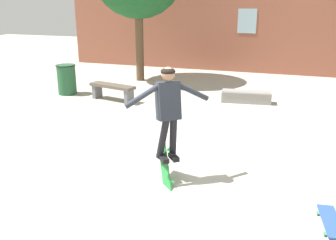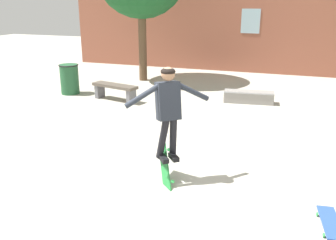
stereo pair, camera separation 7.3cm
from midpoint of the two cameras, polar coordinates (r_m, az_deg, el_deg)
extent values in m
plane|color=#B2AD9E|center=(6.26, -5.07, -8.21)|extent=(40.00, 40.00, 0.00)
cube|color=#93513D|center=(15.14, 10.33, 14.41)|extent=(14.07, 0.40, 3.76)
cube|color=#99B7C6|center=(14.87, 11.82, 14.55)|extent=(0.70, 0.02, 0.90)
cylinder|color=brown|center=(13.20, -4.51, 11.36)|extent=(0.27, 0.27, 2.48)
cube|color=brown|center=(10.67, -8.68, 5.16)|extent=(1.45, 0.67, 0.08)
cube|color=slate|center=(11.10, -10.92, 4.31)|extent=(0.19, 0.33, 0.38)
cube|color=slate|center=(10.36, -6.17, 3.56)|extent=(0.19, 0.33, 0.38)
cube|color=gray|center=(10.63, 11.64, 3.50)|extent=(1.38, 0.56, 0.32)
cube|color=#B7B7BC|center=(10.40, 11.67, 4.03)|extent=(1.34, 0.19, 0.02)
cylinder|color=#235633|center=(11.71, -15.36, 5.98)|extent=(0.55, 0.55, 0.89)
torus|color=black|center=(11.63, -15.53, 8.03)|extent=(0.59, 0.59, 0.04)
cube|color=#282D38|center=(5.64, -0.37, 2.95)|extent=(0.45, 0.45, 0.60)
sphere|color=#A37556|center=(5.55, -0.38, 7.03)|extent=(0.30, 0.30, 0.21)
ellipsoid|color=black|center=(5.54, -0.38, 7.40)|extent=(0.31, 0.31, 0.12)
cylinder|color=black|center=(5.85, 0.42, -2.59)|extent=(0.23, 0.33, 0.74)
cube|color=black|center=(5.95, 0.52, -5.68)|extent=(0.24, 0.26, 0.07)
cylinder|color=black|center=(5.80, -1.15, -2.79)|extent=(0.31, 0.26, 0.74)
cube|color=black|center=(5.90, -1.03, -5.91)|extent=(0.24, 0.26, 0.07)
cylinder|color=#282D38|center=(5.76, 3.34, 4.38)|extent=(0.48, 0.42, 0.35)
cylinder|color=#282D38|center=(5.49, -4.26, 3.68)|extent=(0.48, 0.42, 0.35)
cube|color=#237F38|center=(5.95, -0.84, -7.25)|extent=(0.45, 0.65, 0.72)
cylinder|color=green|center=(5.79, 0.39, -9.36)|extent=(0.07, 0.08, 0.06)
cylinder|color=green|center=(5.96, -0.69, -10.08)|extent=(0.07, 0.08, 0.06)
cylinder|color=green|center=(6.00, -0.26, -4.53)|extent=(0.07, 0.08, 0.06)
cylinder|color=green|center=(6.16, -1.27, -5.36)|extent=(0.07, 0.08, 0.06)
cube|color=#2D519E|center=(5.32, 23.22, -13.97)|extent=(0.32, 0.79, 0.02)
cylinder|color=green|center=(5.12, 22.37, -15.77)|extent=(0.02, 0.06, 0.05)
cylinder|color=green|center=(5.57, 23.89, -13.10)|extent=(0.02, 0.06, 0.05)
cylinder|color=green|center=(5.52, 21.46, -13.08)|extent=(0.02, 0.06, 0.05)
camera|label=1|loc=(0.04, -90.37, -0.12)|focal=40.00mm
camera|label=2|loc=(0.04, 89.63, 0.12)|focal=40.00mm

